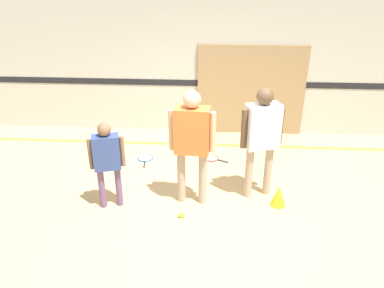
{
  "coord_description": "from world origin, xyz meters",
  "views": [
    {
      "loc": [
        0.06,
        -4.55,
        3.12
      ],
      "look_at": [
        -0.24,
        0.04,
        0.93
      ],
      "focal_mm": 35.0,
      "sensor_mm": 36.0,
      "label": 1
    }
  ],
  "objects_px": {
    "person_instructor": "(192,136)",
    "training_cone": "(279,196)",
    "racket_spare_on_floor": "(212,158)",
    "tennis_ball_stray_left": "(183,215)",
    "tennis_ball_near_instructor": "(181,215)",
    "person_student_left": "(107,157)",
    "person_student_right": "(262,132)",
    "tennis_ball_by_spare_racket": "(207,157)",
    "racket_second_spare": "(145,158)"
  },
  "relations": [
    {
      "from": "person_instructor",
      "to": "training_cone",
      "type": "height_order",
      "value": "person_instructor"
    },
    {
      "from": "person_instructor",
      "to": "racket_spare_on_floor",
      "type": "relative_size",
      "value": 3.53
    },
    {
      "from": "tennis_ball_stray_left",
      "to": "training_cone",
      "type": "relative_size",
      "value": 0.21
    },
    {
      "from": "tennis_ball_stray_left",
      "to": "tennis_ball_near_instructor",
      "type": "bearing_deg",
      "value": -160.69
    },
    {
      "from": "person_instructor",
      "to": "tennis_ball_near_instructor",
      "type": "xyz_separation_m",
      "value": [
        -0.13,
        -0.41,
        -1.01
      ]
    },
    {
      "from": "person_student_left",
      "to": "tennis_ball_stray_left",
      "type": "relative_size",
      "value": 19.37
    },
    {
      "from": "tennis_ball_near_instructor",
      "to": "person_student_right",
      "type": "bearing_deg",
      "value": 30.68
    },
    {
      "from": "tennis_ball_by_spare_racket",
      "to": "person_student_left",
      "type": "bearing_deg",
      "value": -130.58
    },
    {
      "from": "racket_spare_on_floor",
      "to": "racket_second_spare",
      "type": "height_order",
      "value": "same"
    },
    {
      "from": "person_student_left",
      "to": "tennis_ball_by_spare_racket",
      "type": "height_order",
      "value": "person_student_left"
    },
    {
      "from": "racket_spare_on_floor",
      "to": "tennis_ball_by_spare_racket",
      "type": "distance_m",
      "value": 0.09
    },
    {
      "from": "tennis_ball_by_spare_racket",
      "to": "training_cone",
      "type": "distance_m",
      "value": 1.74
    },
    {
      "from": "tennis_ball_by_spare_racket",
      "to": "racket_second_spare",
      "type": "bearing_deg",
      "value": -175.23
    },
    {
      "from": "person_student_left",
      "to": "tennis_ball_stray_left",
      "type": "distance_m",
      "value": 1.3
    },
    {
      "from": "person_instructor",
      "to": "racket_second_spare",
      "type": "relative_size",
      "value": 3.32
    },
    {
      "from": "person_student_left",
      "to": "racket_second_spare",
      "type": "relative_size",
      "value": 2.52
    },
    {
      "from": "person_student_right",
      "to": "racket_second_spare",
      "type": "relative_size",
      "value": 3.28
    },
    {
      "from": "person_instructor",
      "to": "person_student_right",
      "type": "bearing_deg",
      "value": 18.3
    },
    {
      "from": "person_student_left",
      "to": "racket_spare_on_floor",
      "type": "distance_m",
      "value": 2.23
    },
    {
      "from": "person_student_right",
      "to": "training_cone",
      "type": "height_order",
      "value": "person_student_right"
    },
    {
      "from": "person_student_left",
      "to": "racket_spare_on_floor",
      "type": "relative_size",
      "value": 2.68
    },
    {
      "from": "tennis_ball_near_instructor",
      "to": "racket_second_spare",
      "type": "bearing_deg",
      "value": 115.35
    },
    {
      "from": "person_instructor",
      "to": "tennis_ball_stray_left",
      "type": "bearing_deg",
      "value": -100.21
    },
    {
      "from": "person_student_left",
      "to": "tennis_ball_near_instructor",
      "type": "xyz_separation_m",
      "value": [
        1.01,
        -0.22,
        -0.76
      ]
    },
    {
      "from": "person_student_left",
      "to": "tennis_ball_by_spare_racket",
      "type": "bearing_deg",
      "value": 34.3
    },
    {
      "from": "person_student_left",
      "to": "racket_second_spare",
      "type": "distance_m",
      "value": 1.66
    },
    {
      "from": "person_student_right",
      "to": "tennis_ball_near_instructor",
      "type": "relative_size",
      "value": 25.18
    },
    {
      "from": "person_student_left",
      "to": "racket_second_spare",
      "type": "bearing_deg",
      "value": 66.33
    },
    {
      "from": "training_cone",
      "to": "tennis_ball_stray_left",
      "type": "bearing_deg",
      "value": -164.38
    },
    {
      "from": "tennis_ball_stray_left",
      "to": "person_student_left",
      "type": "bearing_deg",
      "value": 168.72
    },
    {
      "from": "tennis_ball_by_spare_racket",
      "to": "person_student_right",
      "type": "bearing_deg",
      "value": -55.0
    },
    {
      "from": "person_student_left",
      "to": "tennis_ball_stray_left",
      "type": "xyz_separation_m",
      "value": [
        1.04,
        -0.21,
        -0.76
      ]
    },
    {
      "from": "person_student_left",
      "to": "training_cone",
      "type": "xyz_separation_m",
      "value": [
        2.38,
        0.17,
        -0.64
      ]
    },
    {
      "from": "person_student_left",
      "to": "tennis_ball_by_spare_racket",
      "type": "relative_size",
      "value": 19.37
    },
    {
      "from": "person_instructor",
      "to": "racket_spare_on_floor",
      "type": "distance_m",
      "value": 1.72
    },
    {
      "from": "racket_second_spare",
      "to": "tennis_ball_stray_left",
      "type": "bearing_deg",
      "value": 19.91
    },
    {
      "from": "person_student_left",
      "to": "person_student_right",
      "type": "distance_m",
      "value": 2.16
    },
    {
      "from": "person_student_right",
      "to": "tennis_ball_near_instructor",
      "type": "xyz_separation_m",
      "value": [
        -1.09,
        -0.65,
        -0.99
      ]
    },
    {
      "from": "person_student_right",
      "to": "tennis_ball_by_spare_racket",
      "type": "bearing_deg",
      "value": -73.69
    },
    {
      "from": "person_student_left",
      "to": "tennis_ball_near_instructor",
      "type": "relative_size",
      "value": 19.37
    },
    {
      "from": "person_instructor",
      "to": "tennis_ball_near_instructor",
      "type": "distance_m",
      "value": 1.09
    },
    {
      "from": "racket_spare_on_floor",
      "to": "tennis_ball_by_spare_racket",
      "type": "xyz_separation_m",
      "value": [
        -0.09,
        0.01,
        0.02
      ]
    },
    {
      "from": "person_instructor",
      "to": "training_cone",
      "type": "distance_m",
      "value": 1.52
    },
    {
      "from": "person_instructor",
      "to": "person_student_left",
      "type": "bearing_deg",
      "value": -166.34
    },
    {
      "from": "person_student_right",
      "to": "racket_second_spare",
      "type": "bearing_deg",
      "value": -47.14
    },
    {
      "from": "person_instructor",
      "to": "person_student_left",
      "type": "xyz_separation_m",
      "value": [
        -1.14,
        -0.19,
        -0.25
      ]
    },
    {
      "from": "racket_second_spare",
      "to": "tennis_ball_near_instructor",
      "type": "xyz_separation_m",
      "value": [
        0.79,
        -1.67,
        0.02
      ]
    },
    {
      "from": "tennis_ball_stray_left",
      "to": "training_cone",
      "type": "height_order",
      "value": "training_cone"
    },
    {
      "from": "training_cone",
      "to": "tennis_ball_by_spare_racket",
      "type": "bearing_deg",
      "value": 127.53
    },
    {
      "from": "racket_spare_on_floor",
      "to": "tennis_ball_near_instructor",
      "type": "xyz_separation_m",
      "value": [
        -0.41,
        -1.75,
        0.02
      ]
    }
  ]
}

